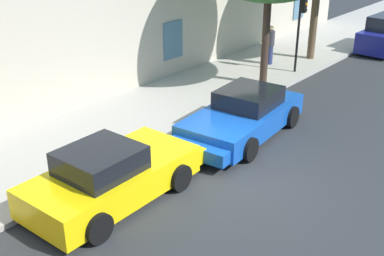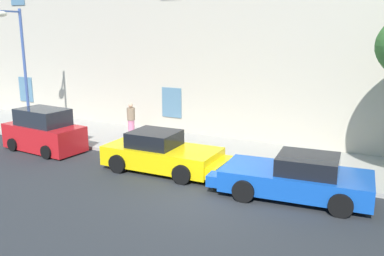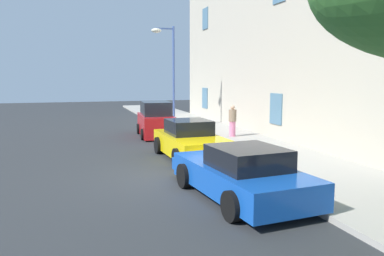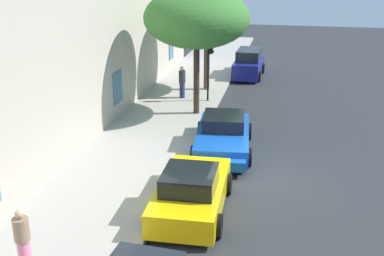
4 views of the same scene
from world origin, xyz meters
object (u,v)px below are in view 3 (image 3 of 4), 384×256
object	(u,v)px
sportscar_red_lead	(193,143)
hatchback_parked	(156,121)
street_lamp	(167,58)
sportscar_yellow_flank	(238,173)
pedestrian_admiring	(233,121)

from	to	relation	value
sportscar_red_lead	hatchback_parked	bearing A→B (deg)	-178.90
sportscar_red_lead	street_lamp	distance (m)	9.78
sportscar_yellow_flank	hatchback_parked	size ratio (longest dim) A/B	1.36
street_lamp	pedestrian_admiring	xyz separation A→B (m)	(5.00, 2.16, -3.32)
sportscar_yellow_flank	street_lamp	xyz separation A→B (m)	(-13.79, 1.49, 3.65)
sportscar_red_lead	pedestrian_admiring	xyz separation A→B (m)	(-4.00, 3.39, 0.31)
street_lamp	pedestrian_admiring	world-z (taller)	street_lamp
street_lamp	pedestrian_admiring	bearing A→B (deg)	23.35
sportscar_yellow_flank	pedestrian_admiring	size ratio (longest dim) A/B	3.21
hatchback_parked	street_lamp	bearing A→B (deg)	155.01
street_lamp	sportscar_red_lead	bearing A→B (deg)	-7.78
street_lamp	pedestrian_admiring	size ratio (longest dim) A/B	3.77
hatchback_parked	street_lamp	size ratio (longest dim) A/B	0.63
sportscar_red_lead	hatchback_parked	xyz separation A→B (m)	(-6.11, -0.12, 0.19)
hatchback_parked	street_lamp	world-z (taller)	street_lamp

